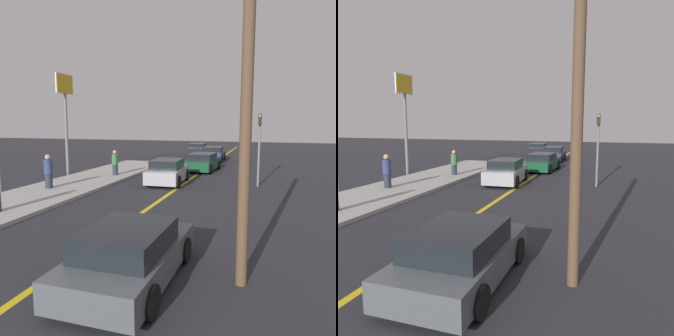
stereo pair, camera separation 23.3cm
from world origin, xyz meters
TOP-DOWN VIEW (x-y plane):
  - road_center_line at (0.00, 18.00)m, footprint 0.20×60.00m
  - sidewalk_left at (-5.53, 13.06)m, footprint 3.88×26.13m
  - car_near_right_lane at (1.80, 6.25)m, footprint 1.99×3.95m
  - car_ahead_center at (-0.89, 17.51)m, footprint 2.06×3.93m
  - car_far_distant at (0.00, 23.02)m, footprint 2.11×4.25m
  - car_parked_left_lot at (-0.30, 29.31)m, footprint 1.99×4.02m
  - car_oncoming_far at (-2.57, 33.31)m, footprint 2.07×4.57m
  - pedestrian_far_standing at (-5.95, 13.69)m, footprint 0.42×0.42m
  - pedestrian_by_sign at (-4.67, 18.49)m, footprint 0.40×0.40m
  - traffic_light at (4.00, 18.04)m, footprint 0.18×0.40m
  - roadside_sign at (-8.18, 18.57)m, footprint 0.20×1.75m
  - utility_pole at (4.10, 6.83)m, footprint 0.24×0.24m

SIDE VIEW (x-z plane):
  - road_center_line at x=0.00m, z-range 0.00..0.01m
  - sidewalk_left at x=-5.53m, z-range 0.00..0.16m
  - car_near_right_lane at x=1.80m, z-range -0.02..1.24m
  - car_far_distant at x=0.00m, z-range -0.02..1.24m
  - car_parked_left_lot at x=-0.30m, z-range -0.03..1.26m
  - car_oncoming_far at x=-2.57m, z-range -0.01..1.31m
  - car_ahead_center at x=-0.89m, z-range -0.02..1.35m
  - pedestrian_by_sign at x=-4.67m, z-range 0.15..1.71m
  - pedestrian_far_standing at x=-5.95m, z-range 0.15..1.84m
  - traffic_light at x=4.00m, z-range 0.45..4.31m
  - utility_pole at x=4.10m, z-range 0.00..5.84m
  - roadside_sign at x=-8.18m, z-range 1.52..8.02m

